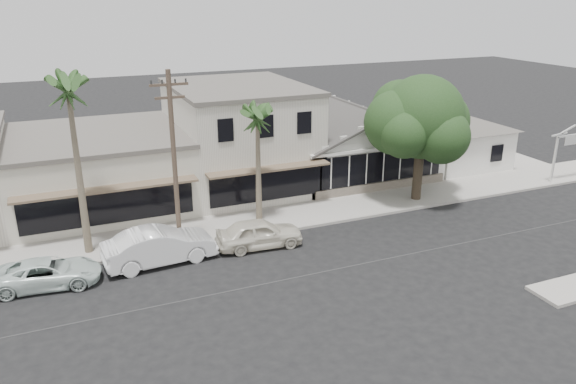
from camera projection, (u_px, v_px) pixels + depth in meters
name	position (u px, v px, depth m)	size (l,w,h in m)	color
ground	(386.00, 259.00, 27.45)	(140.00, 140.00, 0.00)	black
sidewalk_north	(192.00, 232.00, 30.32)	(90.00, 3.50, 0.15)	#9E9991
corner_shop	(353.00, 139.00, 39.22)	(10.40, 8.60, 5.10)	white
side_cottage	(455.00, 146.00, 41.77)	(6.00, 6.00, 3.00)	white
row_building_near	(239.00, 138.00, 36.94)	(8.00, 10.00, 6.50)	beige
row_building_midnear	(98.00, 171.00, 34.01)	(10.00, 10.00, 4.20)	beige
utility_pole	(174.00, 158.00, 27.02)	(1.80, 0.24, 9.00)	brown
car_0	(259.00, 233.00, 28.52)	(1.77, 4.40, 1.50)	silver
car_1	(160.00, 246.00, 26.79)	(1.85, 5.31, 1.75)	white
car_2	(48.00, 273.00, 24.76)	(2.08, 4.50, 1.25)	silver
shade_tree	(419.00, 119.00, 33.56)	(7.05, 6.38, 7.82)	#3F3426
palm_east	(257.00, 117.00, 29.52)	(3.25, 3.25, 7.21)	#726651
palm_mid	(68.00, 91.00, 25.23)	(3.21, 3.21, 9.41)	#726651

